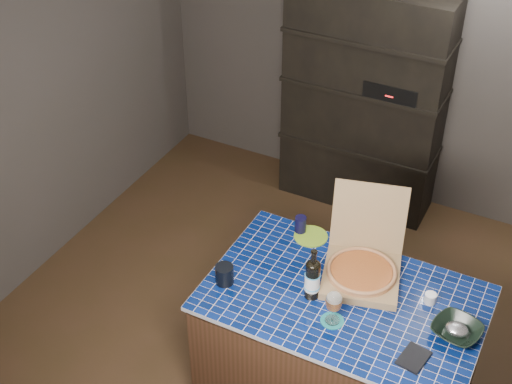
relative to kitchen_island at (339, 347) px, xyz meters
The scene contains 14 objects.
room 1.12m from the kitchen_island, 146.37° to the left, with size 3.50×3.50×3.50m.
shelving_unit 2.09m from the kitchen_island, 107.46° to the left, with size 1.20×0.41×1.80m.
kitchen_island is the anchor object (origin of this frame).
pizza_box 0.51m from the kitchen_island, 82.59° to the left, with size 0.53×0.60×0.46m.
mead_bottle 0.56m from the kitchen_island, 155.21° to the right, with size 0.09×0.09×0.32m.
teal_trivet 0.46m from the kitchen_island, 86.82° to the right, with size 0.12×0.12×0.01m, color #17787A.
wine_glass 0.58m from the kitchen_island, 86.82° to the right, with size 0.09×0.09×0.20m.
tumbler 0.81m from the kitchen_island, 162.72° to the right, with size 0.10×0.10×0.11m, color black.
dvd_case 0.67m from the kitchen_island, 27.96° to the right, with size 0.12×0.17×0.01m, color black.
bowl 0.75m from the kitchen_island, ahead, with size 0.24×0.24×0.06m, color black.
foil_contents 0.75m from the kitchen_island, ahead, with size 0.12×0.10×0.06m, color silver.
white_jar 0.63m from the kitchen_island, 22.29° to the left, with size 0.06×0.06×0.06m, color silver.
navy_cup 0.75m from the kitchen_island, 138.08° to the left, with size 0.07×0.07×0.11m, color black.
green_trivet 0.67m from the kitchen_island, 133.71° to the left, with size 0.20×0.20×0.01m, color #88B927.
Camera 1 is at (1.46, -3.09, 3.56)m, focal length 50.00 mm.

